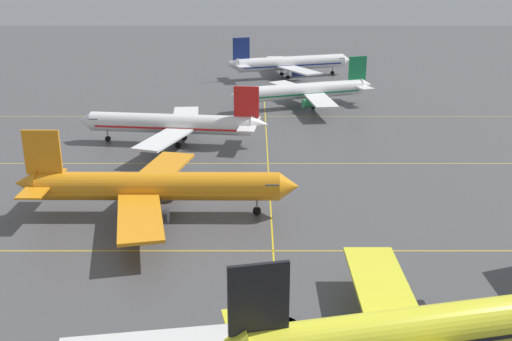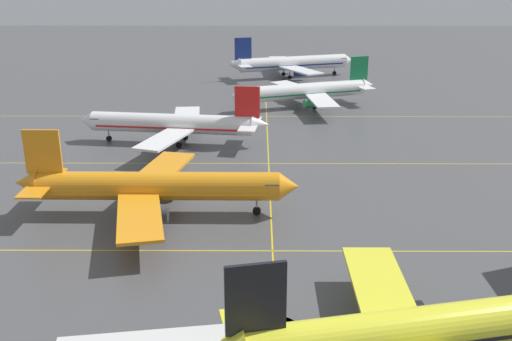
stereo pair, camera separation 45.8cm
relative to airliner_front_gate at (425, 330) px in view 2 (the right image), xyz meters
The scene contains 6 objects.
airliner_front_gate is the anchor object (origin of this frame).
airliner_second_row 44.66m from the airliner_front_gate, 130.41° to the left, with size 39.88×34.53×12.44m.
airliner_third_row 75.23m from the airliner_front_gate, 114.30° to the left, with size 37.91×32.46×11.78m.
airliner_far_left_stand 99.56m from the airliner_front_gate, 91.78° to the left, with size 36.63×31.35×11.71m.
airliner_far_right_stand 139.04m from the airliner_front_gate, 91.84° to the left, with size 39.64×33.86×12.59m.
taxiway_markings 41.82m from the airliner_front_gate, 107.70° to the left, with size 134.52×148.61×0.01m.
Camera 2 is at (-1.69, -34.91, 34.27)m, focal length 41.85 mm.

